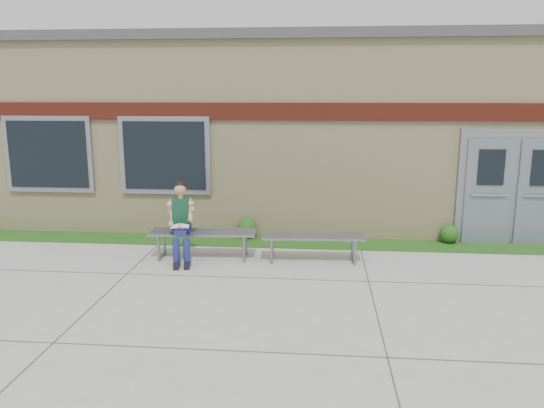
# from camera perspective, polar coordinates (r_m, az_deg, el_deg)

# --- Properties ---
(ground) EXTENTS (80.00, 80.00, 0.00)m
(ground) POSITION_cam_1_polar(r_m,az_deg,el_deg) (8.23, 3.62, -9.32)
(ground) COLOR #9E9E99
(ground) RESTS_ON ground
(grass_strip) EXTENTS (16.00, 0.80, 0.02)m
(grass_strip) POSITION_cam_1_polar(r_m,az_deg,el_deg) (10.69, 4.02, -4.21)
(grass_strip) COLOR #1B4913
(grass_strip) RESTS_ON ground
(school_building) EXTENTS (16.20, 6.22, 4.20)m
(school_building) POSITION_cam_1_polar(r_m,az_deg,el_deg) (13.68, 4.47, 8.24)
(school_building) COLOR beige
(school_building) RESTS_ON ground
(bench_left) EXTENTS (1.95, 0.63, 0.50)m
(bench_left) POSITION_cam_1_polar(r_m,az_deg,el_deg) (9.76, -7.43, -3.57)
(bench_left) COLOR slate
(bench_left) RESTS_ON ground
(bench_right) EXTENTS (1.85, 0.60, 0.48)m
(bench_right) POSITION_cam_1_polar(r_m,az_deg,el_deg) (9.54, 4.41, -4.00)
(bench_right) COLOR slate
(bench_right) RESTS_ON ground
(girl) EXTENTS (0.54, 0.86, 1.43)m
(girl) POSITION_cam_1_polar(r_m,az_deg,el_deg) (9.55, -9.76, -1.72)
(girl) COLOR #181656
(girl) RESTS_ON ground
(shrub_mid) EXTENTS (0.41, 0.41, 0.41)m
(shrub_mid) POSITION_cam_1_polar(r_m,az_deg,el_deg) (10.97, -2.72, -2.60)
(shrub_mid) COLOR #1B4913
(shrub_mid) RESTS_ON grass_strip
(shrub_east) EXTENTS (0.37, 0.37, 0.37)m
(shrub_east) POSITION_cam_1_polar(r_m,az_deg,el_deg) (11.19, 18.51, -3.05)
(shrub_east) COLOR #1B4913
(shrub_east) RESTS_ON grass_strip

